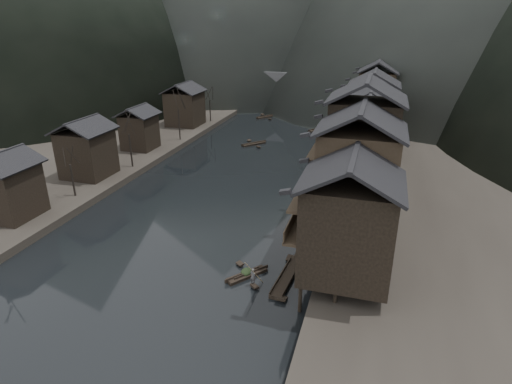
% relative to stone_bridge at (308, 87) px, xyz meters
% --- Properties ---
extents(water, '(300.00, 300.00, 0.00)m').
position_rel_stone_bridge_xyz_m(water, '(0.00, -72.00, -5.11)').
color(water, black).
rests_on(water, ground).
extents(right_bank, '(40.00, 200.00, 1.80)m').
position_rel_stone_bridge_xyz_m(right_bank, '(35.00, -32.00, -4.21)').
color(right_bank, '#2D2823').
rests_on(right_bank, ground).
extents(left_bank, '(40.00, 200.00, 1.20)m').
position_rel_stone_bridge_xyz_m(left_bank, '(-35.00, -32.00, -4.51)').
color(left_bank, '#2D2823').
rests_on(left_bank, ground).
extents(stilt_houses, '(9.00, 67.60, 16.78)m').
position_rel_stone_bridge_xyz_m(stilt_houses, '(17.28, -53.36, 3.83)').
color(stilt_houses, black).
rests_on(stilt_houses, ground).
extents(left_houses, '(8.10, 53.20, 8.73)m').
position_rel_stone_bridge_xyz_m(left_houses, '(-20.50, -51.88, 0.55)').
color(left_houses, black).
rests_on(left_houses, left_bank).
extents(bare_trees, '(3.99, 60.63, 7.99)m').
position_rel_stone_bridge_xyz_m(bare_trees, '(-17.00, -53.04, 1.37)').
color(bare_trees, black).
rests_on(bare_trees, left_bank).
extents(moored_sampans, '(2.56, 61.19, 0.47)m').
position_rel_stone_bridge_xyz_m(moored_sampans, '(12.38, -51.33, -4.91)').
color(moored_sampans, black).
rests_on(moored_sampans, water).
extents(midriver_boats, '(17.80, 40.57, 0.45)m').
position_rel_stone_bridge_xyz_m(midriver_boats, '(-1.81, -18.64, -4.91)').
color(midriver_boats, black).
rests_on(midriver_boats, water).
extents(stone_bridge, '(40.00, 6.00, 9.00)m').
position_rel_stone_bridge_xyz_m(stone_bridge, '(0.00, 0.00, 0.00)').
color(stone_bridge, '#4C4C4F').
rests_on(stone_bridge, ground).
extents(hero_sampan, '(3.33, 4.01, 0.43)m').
position_rel_stone_bridge_xyz_m(hero_sampan, '(8.56, -78.84, -4.91)').
color(hero_sampan, black).
rests_on(hero_sampan, water).
extents(cargo_heap, '(0.98, 1.29, 0.59)m').
position_rel_stone_bridge_xyz_m(cargo_heap, '(8.44, -78.68, -4.38)').
color(cargo_heap, black).
rests_on(cargo_heap, hero_sampan).
extents(boatman, '(0.68, 0.56, 1.59)m').
position_rel_stone_bridge_xyz_m(boatman, '(9.52, -80.08, -3.89)').
color(boatman, '#505052').
rests_on(boatman, hero_sampan).
extents(bamboo_pole, '(1.33, 1.91, 3.20)m').
position_rel_stone_bridge_xyz_m(bamboo_pole, '(9.72, -80.08, -1.49)').
color(bamboo_pole, '#8C7A51').
rests_on(bamboo_pole, boatman).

